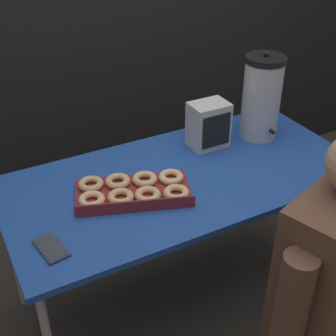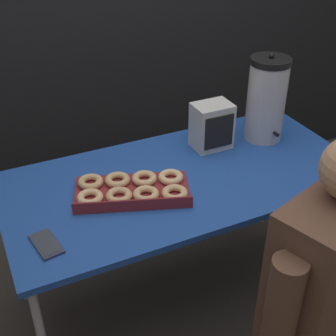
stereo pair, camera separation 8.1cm
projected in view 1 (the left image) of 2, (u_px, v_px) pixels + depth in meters
ground_plane at (181, 294)px, 2.42m from camera, size 12.00×12.00×0.00m
folding_table at (183, 184)px, 2.05m from camera, size 1.55×0.75×0.74m
donut_box at (133, 190)px, 1.89m from camera, size 0.52×0.39×0.05m
coffee_urn at (261, 97)px, 2.23m from camera, size 0.19×0.21×0.43m
cell_phone at (51, 248)px, 1.63m from camera, size 0.10×0.16×0.01m
space_heater at (209, 125)px, 2.19m from camera, size 0.18×0.14×0.22m
person_seated at (325, 298)px, 1.66m from camera, size 0.61×0.37×1.24m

